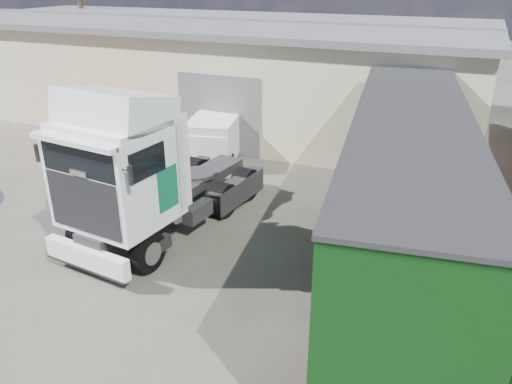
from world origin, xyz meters
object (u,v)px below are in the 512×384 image
at_px(box_trailer, 405,179).
at_px(orange_skip, 90,131).
at_px(panel_van, 218,135).
at_px(tractor_unit, 142,177).

distance_m(box_trailer, orange_skip, 16.08).
xyz_separation_m(box_trailer, orange_skip, (-15.12, 5.09, -1.94)).
height_order(panel_van, orange_skip, panel_van).
height_order(box_trailer, panel_van, box_trailer).
xyz_separation_m(panel_van, orange_skip, (-6.20, -1.25, -0.22)).
xyz_separation_m(tractor_unit, panel_van, (-1.54, 7.80, -1.10)).
height_order(box_trailer, orange_skip, box_trailer).
relative_size(tractor_unit, orange_skip, 2.42).
distance_m(tractor_unit, panel_van, 8.02).
relative_size(box_trailer, orange_skip, 4.27).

